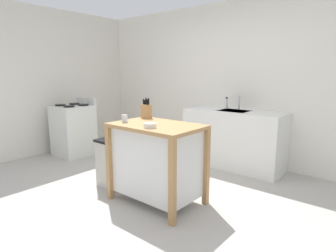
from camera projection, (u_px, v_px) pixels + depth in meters
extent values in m
plane|color=#ADA8A0|center=(142.00, 201.00, 3.28)|extent=(6.68, 6.68, 0.00)
cube|color=silver|center=(234.00, 83.00, 4.68)|extent=(5.68, 0.10, 2.60)
cube|color=silver|center=(65.00, 82.00, 5.42)|extent=(0.10, 2.77, 2.60)
cube|color=#AD7F4C|center=(156.00, 126.00, 3.13)|extent=(1.00, 0.66, 0.04)
cube|color=silver|center=(157.00, 161.00, 3.21)|extent=(0.90, 0.56, 0.77)
cube|color=#AD7F4C|center=(109.00, 163.00, 3.28)|extent=(0.06, 0.06, 0.87)
cube|color=#AD7F4C|center=(172.00, 183.00, 2.69)|extent=(0.06, 0.06, 0.87)
cube|color=#AD7F4C|center=(146.00, 152.00, 3.74)|extent=(0.06, 0.06, 0.87)
cube|color=#AD7F4C|center=(206.00, 167.00, 3.15)|extent=(0.06, 0.06, 0.87)
cube|color=#AD7F4C|center=(146.00, 111.00, 3.53)|extent=(0.11, 0.09, 0.17)
cylinder|color=black|center=(144.00, 102.00, 3.53)|extent=(0.02, 0.02, 0.07)
cylinder|color=black|center=(145.00, 102.00, 3.52)|extent=(0.02, 0.02, 0.06)
cylinder|color=black|center=(146.00, 101.00, 3.50)|extent=(0.02, 0.02, 0.08)
cylinder|color=black|center=(147.00, 102.00, 3.49)|extent=(0.02, 0.02, 0.07)
cylinder|color=black|center=(149.00, 102.00, 3.47)|extent=(0.02, 0.02, 0.08)
cylinder|color=silver|center=(150.00, 125.00, 2.92)|extent=(0.13, 0.13, 0.05)
cylinder|color=gray|center=(150.00, 123.00, 2.92)|extent=(0.11, 0.11, 0.01)
cylinder|color=silver|center=(125.00, 119.00, 3.24)|extent=(0.07, 0.07, 0.09)
cube|color=#B7B2A8|center=(112.00, 164.00, 3.67)|extent=(0.34, 0.26, 0.60)
cube|color=black|center=(111.00, 141.00, 3.61)|extent=(0.36, 0.28, 0.03)
cube|color=silver|center=(233.00, 139.00, 4.44)|extent=(1.53, 0.60, 0.90)
cube|color=silver|center=(234.00, 112.00, 4.34)|extent=(0.44, 0.36, 0.03)
cylinder|color=#B7BCC1|center=(239.00, 103.00, 4.44)|extent=(0.02, 0.02, 0.22)
cylinder|color=white|center=(226.00, 104.00, 4.55)|extent=(0.06, 0.06, 0.16)
cylinder|color=black|center=(227.00, 98.00, 4.54)|extent=(0.03, 0.03, 0.02)
cube|color=silver|center=(74.00, 130.00, 5.07)|extent=(0.60, 0.60, 0.90)
cube|color=silver|center=(85.00, 101.00, 5.18)|extent=(0.60, 0.04, 0.12)
cylinder|color=black|center=(60.00, 105.00, 4.96)|extent=(0.18, 0.18, 0.02)
cylinder|color=black|center=(69.00, 106.00, 4.79)|extent=(0.18, 0.18, 0.02)
cylinder|color=black|center=(74.00, 104.00, 5.17)|extent=(0.18, 0.18, 0.02)
cylinder|color=black|center=(83.00, 105.00, 5.00)|extent=(0.18, 0.18, 0.02)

